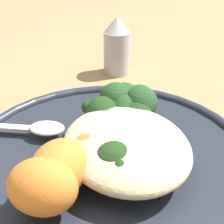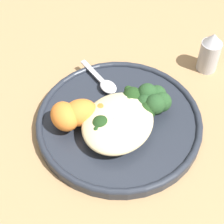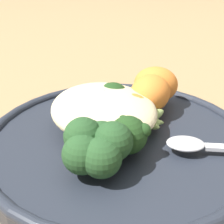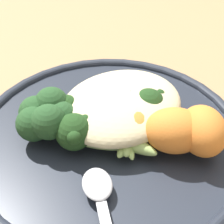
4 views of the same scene
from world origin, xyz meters
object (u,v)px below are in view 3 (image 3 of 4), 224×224
at_px(broccoli_stalk_1, 112,108).
at_px(sweet_potato_chunk_1, 156,85).
at_px(kale_tuft, 96,146).
at_px(plate, 120,142).
at_px(broccoli_stalk_0, 117,101).
at_px(broccoli_stalk_5, 131,133).
at_px(broccoli_stalk_2, 93,115).
at_px(quinoa_mound, 103,109).
at_px(sweet_potato_chunk_2, 150,93).
at_px(broccoli_stalk_4, 109,131).
at_px(broccoli_stalk_3, 100,124).
at_px(sweet_potato_chunk_0, 132,107).
at_px(spoon, 197,145).

distance_m(broccoli_stalk_1, sweet_potato_chunk_1, 0.08).
bearing_deg(kale_tuft, broccoli_stalk_1, 151.56).
height_order(plate, kale_tuft, kale_tuft).
relative_size(broccoli_stalk_0, broccoli_stalk_5, 1.16).
height_order(plate, broccoli_stalk_2, broccoli_stalk_2).
height_order(quinoa_mound, kale_tuft, kale_tuft).
distance_m(sweet_potato_chunk_2, kale_tuft, 0.13).
bearing_deg(quinoa_mound, broccoli_stalk_0, 126.20).
relative_size(broccoli_stalk_4, kale_tuft, 1.89).
distance_m(broccoli_stalk_2, broccoli_stalk_3, 0.03).
height_order(broccoli_stalk_0, sweet_potato_chunk_1, sweet_potato_chunk_1).
height_order(broccoli_stalk_2, sweet_potato_chunk_0, sweet_potato_chunk_0).
bearing_deg(broccoli_stalk_5, sweet_potato_chunk_0, -161.95).
distance_m(plate, broccoli_stalk_0, 0.05).
distance_m(broccoli_stalk_1, broccoli_stalk_5, 0.06).
distance_m(sweet_potato_chunk_0, sweet_potato_chunk_2, 0.04).
height_order(broccoli_stalk_1, sweet_potato_chunk_1, sweet_potato_chunk_1).
height_order(broccoli_stalk_1, broccoli_stalk_4, broccoli_stalk_1).
height_order(broccoli_stalk_5, kale_tuft, kale_tuft).
bearing_deg(broccoli_stalk_3, quinoa_mound, -117.93).
relative_size(broccoli_stalk_1, sweet_potato_chunk_0, 1.38).
bearing_deg(quinoa_mound, spoon, 41.88).
relative_size(sweet_potato_chunk_0, sweet_potato_chunk_1, 0.96).
bearing_deg(broccoli_stalk_4, broccoli_stalk_1, -133.77).
relative_size(broccoli_stalk_0, sweet_potato_chunk_0, 1.64).
distance_m(broccoli_stalk_3, broccoli_stalk_5, 0.04).
bearing_deg(sweet_potato_chunk_2, sweet_potato_chunk_0, -58.51).
height_order(broccoli_stalk_2, broccoli_stalk_3, broccoli_stalk_3).
distance_m(broccoli_stalk_4, spoon, 0.09).
bearing_deg(kale_tuft, broccoli_stalk_4, 144.11).
bearing_deg(quinoa_mound, broccoli_stalk_2, -105.61).
bearing_deg(broccoli_stalk_5, sweet_potato_chunk_2, -175.85).
distance_m(broccoli_stalk_5, sweet_potato_chunk_1, 0.11).
distance_m(broccoli_stalk_5, spoon, 0.07).
height_order(broccoli_stalk_4, sweet_potato_chunk_2, sweet_potato_chunk_2).
bearing_deg(broccoli_stalk_2, broccoli_stalk_0, -132.26).
xyz_separation_m(broccoli_stalk_2, sweet_potato_chunk_0, (0.01, 0.04, 0.01)).
bearing_deg(quinoa_mound, broccoli_stalk_4, -10.20).
bearing_deg(broccoli_stalk_5, kale_tuft, -25.09).
height_order(broccoli_stalk_0, broccoli_stalk_1, broccoli_stalk_0).
bearing_deg(spoon, broccoli_stalk_3, 171.33).
distance_m(broccoli_stalk_3, broccoli_stalk_4, 0.02).
bearing_deg(broccoli_stalk_2, broccoli_stalk_3, 115.52).
bearing_deg(spoon, broccoli_stalk_4, 179.11).
bearing_deg(broccoli_stalk_2, broccoli_stalk_1, -154.18).
distance_m(broccoli_stalk_3, sweet_potato_chunk_0, 0.05).
distance_m(broccoli_stalk_1, broccoli_stalk_4, 0.05).
bearing_deg(broccoli_stalk_3, sweet_potato_chunk_0, -157.92).
xyz_separation_m(broccoli_stalk_0, kale_tuft, (0.09, -0.05, 0.00)).
xyz_separation_m(broccoli_stalk_0, spoon, (0.09, 0.05, -0.01)).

